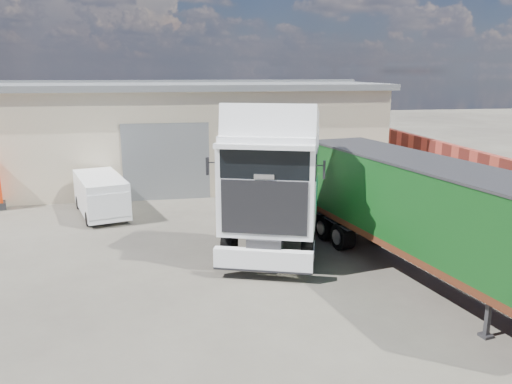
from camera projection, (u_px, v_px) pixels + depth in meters
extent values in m
plane|color=#2B2722|center=(241.00, 281.00, 14.44)|extent=(120.00, 120.00, 0.00)
cube|color=beige|center=(93.00, 133.00, 28.12)|extent=(30.00, 12.00, 5.00)
cube|color=slate|center=(90.00, 85.00, 27.49)|extent=(30.60, 12.60, 0.30)
cube|color=slate|center=(166.00, 162.00, 23.21)|extent=(4.00, 0.08, 3.60)
cube|color=slate|center=(89.00, 82.00, 27.44)|extent=(30.60, 0.40, 0.15)
cube|color=maroon|center=(479.00, 180.00, 21.86)|extent=(0.35, 26.00, 2.50)
cylinder|color=black|center=(268.00, 248.00, 15.39)|extent=(3.01, 2.04, 1.19)
cylinder|color=black|center=(281.00, 213.00, 19.17)|extent=(3.06, 2.06, 1.19)
cylinder|color=black|center=(286.00, 203.00, 20.69)|extent=(3.06, 2.06, 1.19)
cube|color=#2D2D30|center=(278.00, 211.00, 17.88)|extent=(3.40, 7.36, 0.34)
cube|color=white|center=(263.00, 260.00, 14.35)|extent=(2.81, 1.21, 0.62)
cube|color=white|center=(270.00, 183.00, 15.30)|extent=(3.51, 3.37, 2.76)
cube|color=black|center=(264.00, 208.00, 14.16)|extent=(2.36, 0.88, 1.58)
cube|color=black|center=(264.00, 165.00, 13.89)|extent=(2.41, 0.89, 0.85)
cube|color=white|center=(271.00, 125.00, 15.10)|extent=(3.36, 2.98, 1.38)
cube|color=#0E6340|center=(228.00, 188.00, 16.02)|extent=(0.29, 0.80, 1.24)
cube|color=#0E6340|center=(317.00, 191.00, 15.59)|extent=(0.29, 0.80, 1.24)
cylinder|color=#2D2D30|center=(282.00, 195.00, 19.24)|extent=(1.58, 1.58, 0.14)
cube|color=#2D2D30|center=(488.00, 318.00, 11.29)|extent=(0.30, 0.30, 0.95)
cylinder|color=black|center=(356.00, 229.00, 17.73)|extent=(2.34, 1.31, 0.92)
cube|color=#2D2D30|center=(422.00, 253.00, 14.47)|extent=(2.60, 10.33, 0.30)
cube|color=#512212|center=(422.00, 244.00, 14.40)|extent=(4.04, 10.60, 0.21)
cube|color=black|center=(426.00, 203.00, 14.11)|extent=(4.04, 10.60, 2.25)
cube|color=#2D2D30|center=(429.00, 163.00, 13.84)|extent=(4.10, 10.66, 0.07)
cylinder|color=black|center=(108.00, 216.00, 19.84)|extent=(1.77, 1.02, 0.58)
cylinder|color=black|center=(96.00, 201.00, 22.28)|extent=(1.77, 1.02, 0.58)
cube|color=white|center=(101.00, 194.00, 20.91)|extent=(2.71, 4.32, 1.49)
cube|color=white|center=(108.00, 204.00, 19.48)|extent=(1.77, 1.21, 0.96)
cube|color=black|center=(106.00, 191.00, 19.51)|extent=(1.49, 0.49, 0.52)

